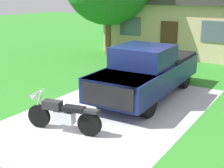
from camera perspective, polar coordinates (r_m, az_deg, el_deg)
ground_plane at (r=9.82m, az=0.43°, el=-5.13°), size 80.00×80.00×0.00m
driveway_pad at (r=9.82m, az=0.43°, el=-5.12°), size 4.86×8.19×0.01m
motorcycle at (r=8.41m, az=-9.11°, el=-5.70°), size 2.19×0.80×1.09m
pickup_truck at (r=11.15m, az=6.75°, el=2.52°), size 2.19×5.69×1.90m
neighbor_house at (r=20.21m, az=13.35°, el=10.84°), size 9.60×5.60×3.50m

